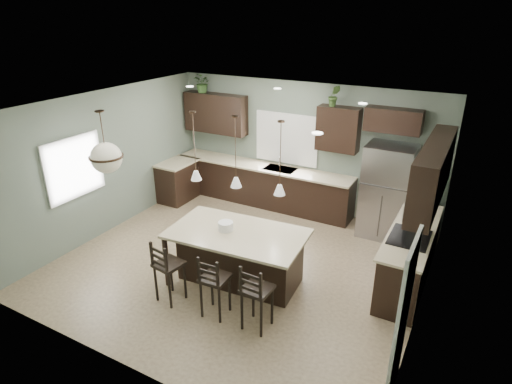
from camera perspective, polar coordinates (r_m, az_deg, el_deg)
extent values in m
plane|color=#9E8466|center=(7.74, -2.09, -9.43)|extent=(6.00, 6.00, 0.00)
cube|color=white|center=(5.14, 18.85, -16.16)|extent=(0.04, 0.82, 2.04)
cube|color=white|center=(9.50, 4.12, 7.13)|extent=(1.35, 0.02, 1.00)
cube|color=white|center=(8.37, -23.14, 3.03)|extent=(0.02, 1.10, 1.00)
cube|color=black|center=(10.18, -10.41, 1.37)|extent=(0.60, 0.90, 0.90)
cube|color=beige|center=(10.00, -10.51, 3.85)|extent=(0.66, 0.96, 0.04)
cube|color=black|center=(9.80, 0.85, 0.90)|extent=(4.20, 0.60, 0.90)
cube|color=beige|center=(9.62, 0.81, 3.46)|extent=(4.20, 0.66, 0.04)
cube|color=gray|center=(9.42, 3.23, 3.09)|extent=(0.70, 0.45, 0.01)
cylinder|color=silver|center=(9.35, 3.17, 3.87)|extent=(0.02, 0.02, 0.28)
cube|color=black|center=(10.09, -5.40, 10.41)|extent=(1.55, 0.34, 0.90)
cube|color=black|center=(8.84, 10.92, 8.24)|extent=(0.85, 0.34, 0.90)
cube|color=black|center=(8.52, 17.85, 9.08)|extent=(1.05, 0.34, 0.45)
cube|color=black|center=(7.48, 19.81, -8.15)|extent=(0.60, 2.35, 0.90)
cube|color=beige|center=(7.26, 20.15, -4.94)|extent=(0.66, 2.35, 0.04)
cube|color=black|center=(7.01, 19.79, -5.71)|extent=(0.58, 0.75, 0.02)
cube|color=gray|center=(7.28, 17.06, -8.68)|extent=(0.01, 0.72, 0.60)
cube|color=black|center=(6.85, 22.55, 2.45)|extent=(0.34, 2.35, 0.90)
cube|color=gray|center=(6.74, 21.31, -1.36)|extent=(0.40, 0.75, 0.40)
cube|color=#9A9AA3|center=(8.64, 17.02, 0.06)|extent=(0.90, 0.74, 1.85)
cube|color=black|center=(7.02, -2.47, -8.72)|extent=(2.24, 1.38, 0.92)
cylinder|color=white|center=(6.84, -4.05, -4.55)|extent=(0.24, 0.24, 0.14)
cube|color=black|center=(6.71, -11.47, -10.25)|extent=(0.44, 0.44, 1.05)
cube|color=black|center=(6.33, -5.47, -12.19)|extent=(0.40, 0.40, 1.03)
cube|color=black|center=(6.07, 0.15, -13.69)|extent=(0.40, 0.40, 1.05)
imported|color=#335726|center=(10.12, -7.13, 14.24)|extent=(0.50, 0.46, 0.44)
imported|color=#3B5B27|center=(8.71, 10.38, 12.51)|extent=(0.28, 0.26, 0.42)
plane|color=slate|center=(9.40, 6.36, 5.93)|extent=(6.00, 0.00, 6.00)
plane|color=slate|center=(5.20, -18.17, -10.37)|extent=(6.00, 0.00, 6.00)
plane|color=slate|center=(8.90, -19.15, 3.76)|extent=(0.00, 5.50, 5.50)
plane|color=slate|center=(6.25, 22.26, -5.03)|extent=(0.00, 5.50, 5.50)
plane|color=white|center=(6.66, -2.45, 11.30)|extent=(6.00, 6.00, 0.00)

